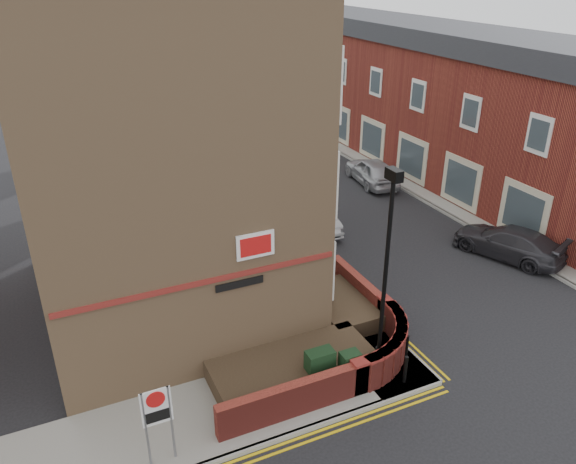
# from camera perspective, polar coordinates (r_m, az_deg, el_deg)

# --- Properties ---
(ground) EXTENTS (120.00, 120.00, 0.00)m
(ground) POSITION_cam_1_polar(r_m,az_deg,el_deg) (16.09, 6.42, -18.00)
(ground) COLOR black
(ground) RESTS_ON ground
(pavement_corner) EXTENTS (13.00, 3.00, 0.12)m
(pavement_corner) POSITION_cam_1_polar(r_m,az_deg,el_deg) (16.02, -7.91, -18.04)
(pavement_corner) COLOR gray
(pavement_corner) RESTS_ON ground
(pavement_main) EXTENTS (2.00, 32.00, 0.12)m
(pavement_main) POSITION_cam_1_polar(r_m,az_deg,el_deg) (29.24, -6.21, 3.50)
(pavement_main) COLOR gray
(pavement_main) RESTS_ON ground
(pavement_far) EXTENTS (4.00, 40.00, 0.12)m
(pavement_far) POSITION_cam_1_polar(r_m,az_deg,el_deg) (31.85, 14.77, 4.68)
(pavement_far) COLOR gray
(pavement_far) RESTS_ON ground
(kerb_side) EXTENTS (13.00, 0.15, 0.12)m
(kerb_side) POSITION_cam_1_polar(r_m,az_deg,el_deg) (15.00, -6.05, -21.73)
(kerb_side) COLOR gray
(kerb_side) RESTS_ON ground
(kerb_main_near) EXTENTS (0.15, 32.00, 0.12)m
(kerb_main_near) POSITION_cam_1_polar(r_m,az_deg,el_deg) (29.54, -4.37, 3.82)
(kerb_main_near) COLOR gray
(kerb_main_near) RESTS_ON ground
(kerb_main_far) EXTENTS (0.15, 40.00, 0.12)m
(kerb_main_far) POSITION_cam_1_polar(r_m,az_deg,el_deg) (30.67, 11.84, 4.18)
(kerb_main_far) COLOR gray
(kerb_main_far) RESTS_ON ground
(yellow_lines_main) EXTENTS (0.28, 32.00, 0.01)m
(yellow_lines_main) POSITION_cam_1_polar(r_m,az_deg,el_deg) (29.64, -3.91, 3.80)
(yellow_lines_main) COLOR gold
(yellow_lines_main) RESTS_ON ground
(corner_building) EXTENTS (8.95, 10.40, 13.60)m
(corner_building) POSITION_cam_1_polar(r_m,az_deg,el_deg) (18.74, -13.21, 10.09)
(corner_building) COLOR #9E7954
(corner_building) RESTS_ON ground
(garden_wall) EXTENTS (6.80, 6.00, 1.20)m
(garden_wall) POSITION_cam_1_polar(r_m,az_deg,el_deg) (17.71, 2.21, -12.99)
(garden_wall) COLOR maroon
(garden_wall) RESTS_ON ground
(lamppost) EXTENTS (0.25, 0.50, 6.30)m
(lamppost) POSITION_cam_1_polar(r_m,az_deg,el_deg) (15.60, 9.86, -4.39)
(lamppost) COLOR black
(lamppost) RESTS_ON pavement_corner
(utility_cabinet_large) EXTENTS (0.80, 0.45, 1.20)m
(utility_cabinet_large) POSITION_cam_1_polar(r_m,az_deg,el_deg) (16.33, 3.24, -13.68)
(utility_cabinet_large) COLOR #163317
(utility_cabinet_large) RESTS_ON pavement_corner
(utility_cabinet_small) EXTENTS (0.55, 0.40, 1.10)m
(utility_cabinet_small) POSITION_cam_1_polar(r_m,az_deg,el_deg) (16.48, 6.27, -13.62)
(utility_cabinet_small) COLOR #163317
(utility_cabinet_small) RESTS_ON pavement_corner
(bollard_near) EXTENTS (0.11, 0.11, 0.90)m
(bollard_near) POSITION_cam_1_polar(r_m,az_deg,el_deg) (16.85, 11.84, -13.51)
(bollard_near) COLOR black
(bollard_near) RESTS_ON pavement_corner
(bollard_far) EXTENTS (0.11, 0.11, 0.90)m
(bollard_far) POSITION_cam_1_polar(r_m,az_deg,el_deg) (17.64, 11.93, -11.47)
(bollard_far) COLOR black
(bollard_far) RESTS_ON pavement_corner
(zone_sign) EXTENTS (0.72, 0.07, 2.20)m
(zone_sign) POSITION_cam_1_polar(r_m,az_deg,el_deg) (14.01, -13.15, -17.46)
(zone_sign) COLOR slate
(zone_sign) RESTS_ON pavement_corner
(far_terrace) EXTENTS (5.40, 30.40, 8.00)m
(far_terrace) POSITION_cam_1_polar(r_m,az_deg,el_deg) (34.65, 13.36, 13.42)
(far_terrace) COLOR maroon
(far_terrace) RESTS_ON ground
(far_terrace_cream) EXTENTS (5.40, 12.40, 8.00)m
(far_terrace_cream) POSITION_cam_1_polar(r_m,az_deg,el_deg) (52.58, -1.13, 18.14)
(far_terrace_cream) COLOR beige
(far_terrace_cream) RESTS_ON ground
(tree_near) EXTENTS (3.64, 3.65, 6.70)m
(tree_near) POSITION_cam_1_polar(r_m,az_deg,el_deg) (26.02, -5.26, 11.51)
(tree_near) COLOR #382B1E
(tree_near) RESTS_ON pavement_main
(tree_mid) EXTENTS (4.03, 4.03, 7.42)m
(tree_mid) POSITION_cam_1_polar(r_m,az_deg,el_deg) (33.40, -10.15, 15.28)
(tree_mid) COLOR #382B1E
(tree_mid) RESTS_ON pavement_main
(tree_far) EXTENTS (3.81, 3.81, 7.00)m
(tree_far) POSITION_cam_1_polar(r_m,az_deg,el_deg) (41.13, -13.23, 16.55)
(tree_far) COLOR #382B1E
(tree_far) RESTS_ON pavement_main
(traffic_light_assembly) EXTENTS (0.20, 0.16, 4.20)m
(traffic_light_assembly) POSITION_cam_1_polar(r_m,az_deg,el_deg) (36.79, -10.50, 12.36)
(traffic_light_assembly) COLOR black
(traffic_light_assembly) RESTS_ON pavement_main
(silver_car_near) EXTENTS (1.55, 4.26, 1.40)m
(silver_car_near) POSITION_cam_1_polar(r_m,az_deg,el_deg) (25.66, 2.08, 1.91)
(silver_car_near) COLOR #9A9EA1
(silver_car_near) RESTS_ON ground
(red_car_main) EXTENTS (2.51, 5.39, 1.49)m
(red_car_main) POSITION_cam_1_polar(r_m,az_deg,el_deg) (31.72, -4.40, 6.72)
(red_car_main) COLOR #9E1D11
(red_car_main) RESTS_ON ground
(grey_car_far) EXTENTS (3.35, 4.87, 1.31)m
(grey_car_far) POSITION_cam_1_polar(r_m,az_deg,el_deg) (24.83, 21.47, -0.96)
(grey_car_far) COLOR #2C2B30
(grey_car_far) RESTS_ON ground
(silver_car_far) EXTENTS (2.21, 4.41, 1.44)m
(silver_car_far) POSITION_cam_1_polar(r_m,az_deg,el_deg) (31.25, 8.53, 6.15)
(silver_car_far) COLOR #A3A5AB
(silver_car_far) RESTS_ON ground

